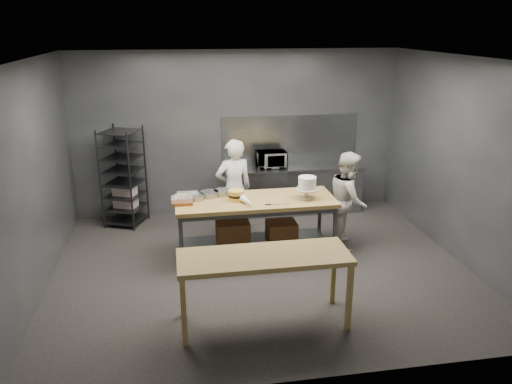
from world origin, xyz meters
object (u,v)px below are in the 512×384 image
at_px(near_counter, 264,262).
at_px(chef_behind, 234,189).
at_px(work_table, 255,220).
at_px(speed_rack, 124,178).
at_px(chef_right, 348,200).
at_px(frosted_cake_stand, 307,185).
at_px(layer_cake, 236,195).
at_px(microwave, 271,159).

xyz_separation_m(near_counter, chef_behind, (-0.02, 2.62, 0.03)).
distance_m(work_table, speed_rack, 2.65).
bearing_deg(work_table, chef_right, 3.67).
xyz_separation_m(frosted_cake_stand, layer_cake, (-1.06, 0.10, -0.14)).
height_order(chef_behind, chef_right, chef_behind).
bearing_deg(layer_cake, frosted_cake_stand, -5.30).
xyz_separation_m(near_counter, frosted_cake_stand, (0.98, 1.75, 0.33)).
bearing_deg(microwave, frosted_cake_stand, -84.43).
height_order(work_table, frosted_cake_stand, frosted_cake_stand).
distance_m(near_counter, chef_right, 2.61).
distance_m(chef_right, frosted_cake_stand, 0.85).
distance_m(chef_behind, layer_cake, 0.79).
bearing_deg(near_counter, frosted_cake_stand, 60.79).
bearing_deg(chef_right, microwave, 45.75).
distance_m(work_table, frosted_cake_stand, 0.97).
relative_size(speed_rack, microwave, 3.23).
bearing_deg(chef_right, chef_behind, 85.58).
bearing_deg(chef_right, frosted_cake_stand, 122.46).
relative_size(near_counter, frosted_cake_stand, 5.86).
distance_m(work_table, microwave, 1.89).
height_order(microwave, frosted_cake_stand, frosted_cake_stand).
bearing_deg(work_table, frosted_cake_stand, -8.55).
height_order(chef_behind, microwave, chef_behind).
xyz_separation_m(near_counter, microwave, (0.80, 3.60, 0.24)).
bearing_deg(chef_behind, frosted_cake_stand, 127.50).
distance_m(chef_behind, microwave, 1.29).
relative_size(near_counter, chef_right, 1.29).
bearing_deg(work_table, chef_behind, 106.32).
relative_size(speed_rack, chef_right, 1.13).
xyz_separation_m(speed_rack, chef_behind, (1.84, -0.89, -0.02)).
xyz_separation_m(work_table, chef_right, (1.52, 0.10, 0.20)).
bearing_deg(chef_behind, microwave, -141.41).
distance_m(near_counter, chef_behind, 2.62).
xyz_separation_m(near_counter, chef_right, (1.72, 1.96, -0.04)).
height_order(chef_behind, layer_cake, chef_behind).
xyz_separation_m(work_table, near_counter, (-0.20, -1.87, 0.24)).
bearing_deg(microwave, speed_rack, -178.28).
height_order(work_table, microwave, microwave).
bearing_deg(layer_cake, speed_rack, 136.82).
distance_m(speed_rack, frosted_cake_stand, 3.35).
bearing_deg(work_table, microwave, 70.95).
relative_size(work_table, layer_cake, 10.23).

